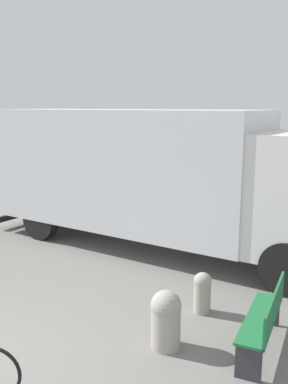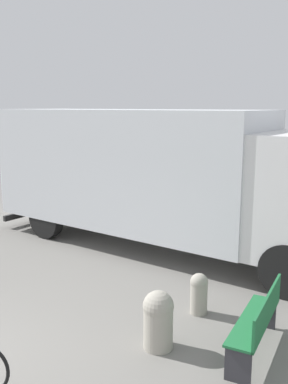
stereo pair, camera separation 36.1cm
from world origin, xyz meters
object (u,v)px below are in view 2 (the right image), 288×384
at_px(delivery_truck, 152,172).
at_px(park_bench, 259,320).
at_px(bollard_near_bench, 158,318).
at_px(bollard_far_bench, 199,292).

bearing_deg(delivery_truck, park_bench, -38.35).
distance_m(park_bench, bollard_near_bench, 1.43).
xyz_separation_m(park_bench, bollard_far_bench, (-1.26, 0.61, -0.12)).
bearing_deg(park_bench, bollard_near_bench, 111.72).
bearing_deg(delivery_truck, bollard_near_bench, -54.94).
height_order(delivery_truck, bollard_near_bench, delivery_truck).
relative_size(park_bench, bollard_near_bench, 1.95).
bearing_deg(bollard_far_bench, bollard_near_bench, -90.17).
relative_size(delivery_truck, bollard_far_bench, 12.67).
bearing_deg(bollard_near_bench, bollard_far_bench, 89.83).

